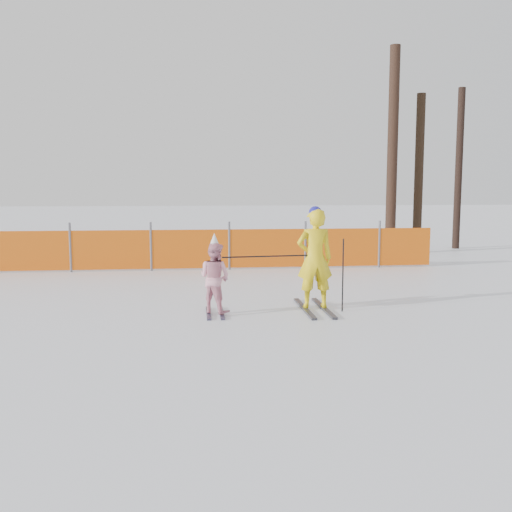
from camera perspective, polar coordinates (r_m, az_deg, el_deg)
The scene contains 6 objects.
ground at distance 9.04m, azimuth 0.34°, elevation -6.68°, with size 120.00×120.00×0.00m, color white.
adult at distance 9.91m, azimuth 5.89°, elevation -0.26°, with size 0.64×1.66×1.80m.
child at distance 9.56m, azimuth -4.15°, elevation -2.13°, with size 0.73×0.97×1.37m.
ski_poles at distance 9.73m, azimuth 4.52°, elevation -0.90°, with size 2.08×0.21×1.26m.
safety_fence at distance 14.81m, azimuth -11.83°, elevation 0.65°, with size 15.43×0.06×1.25m.
tree_trunks at distance 19.52m, azimuth 15.73°, elevation 9.01°, with size 3.16×1.64×6.51m.
Camera 1 is at (-1.00, -8.73, 2.11)m, focal length 40.00 mm.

